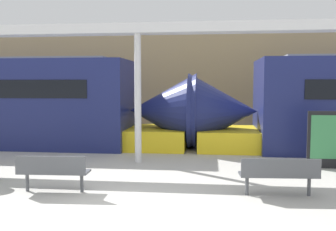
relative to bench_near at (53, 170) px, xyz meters
The scene contains 7 objects.
ground_plane 2.05m from the bench_near, 29.32° to the right, with size 60.00×60.00×0.00m, color #B2AFA8.
station_wall 10.64m from the bench_near, 80.44° to the left, with size 56.00×0.20×5.00m, color tan.
bench_near is the anchor object (origin of this frame).
bench_far 4.61m from the bench_near, ahead, with size 1.58×0.54×0.79m.
poster_board 7.04m from the bench_near, 25.43° to the left, with size 1.08×0.07×1.54m.
support_column_near 3.69m from the bench_near, 70.30° to the left, with size 0.19×0.19×3.66m, color silver.
canopy_beam 4.78m from the bench_near, 70.30° to the left, with size 28.00×0.60×0.28m, color silver.
Camera 1 is at (1.50, -6.30, 2.24)m, focal length 40.00 mm.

